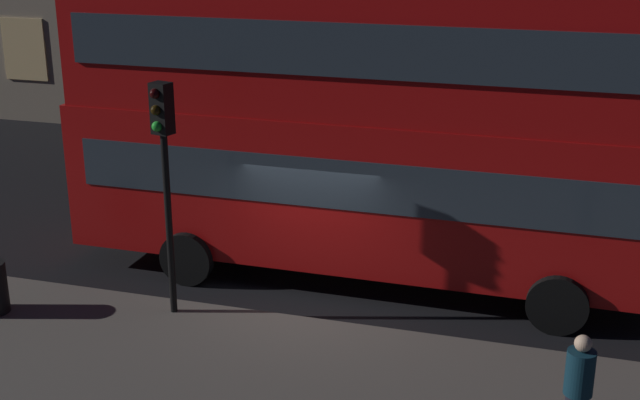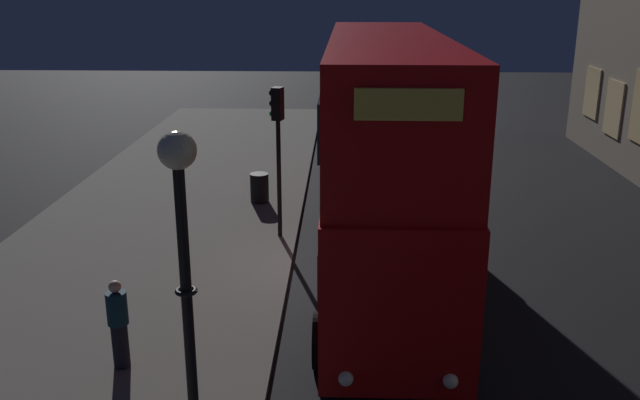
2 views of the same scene
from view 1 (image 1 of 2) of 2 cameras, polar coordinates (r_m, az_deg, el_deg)
name	(u,v)px [view 1 (image 1 of 2)]	position (r m, az deg, el deg)	size (l,w,h in m)	color
ground_plane	(311,299)	(15.89, -0.62, -6.63)	(80.00, 80.00, 0.00)	black
double_decker_bus	(361,120)	(15.83, 2.78, 5.35)	(11.25, 2.88, 5.66)	#B20F0F
traffic_light_near_kerb	(164,151)	(14.36, -10.35, 3.20)	(0.37, 0.39, 4.06)	black
pedestrian	(578,393)	(11.67, 16.76, -12.20)	(0.37, 0.37, 1.68)	black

